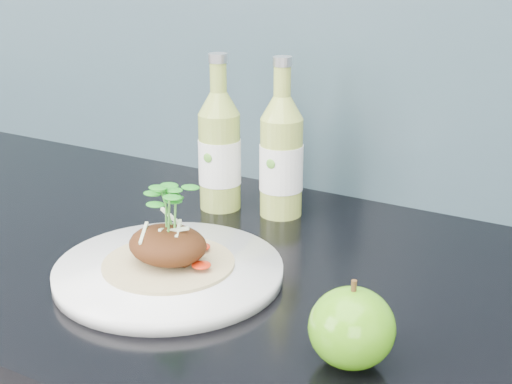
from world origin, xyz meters
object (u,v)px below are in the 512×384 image
dinner_plate (169,271)px  green_apple (352,328)px  cider_bottle_left (220,151)px  cider_bottle_right (281,157)px

dinner_plate → green_apple: (0.25, -0.06, 0.03)m
cider_bottle_left → cider_bottle_right: same height
dinner_plate → green_apple: size_ratio=3.23×
green_apple → cider_bottle_left: cider_bottle_left is taller
cider_bottle_right → dinner_plate: bearing=-71.7°
green_apple → cider_bottle_right: (-0.23, 0.30, 0.05)m
cider_bottle_left → dinner_plate: bearing=-49.4°
dinner_plate → cider_bottle_right: (0.01, 0.24, 0.08)m
dinner_plate → green_apple: 0.26m
green_apple → cider_bottle_left: bearing=139.1°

